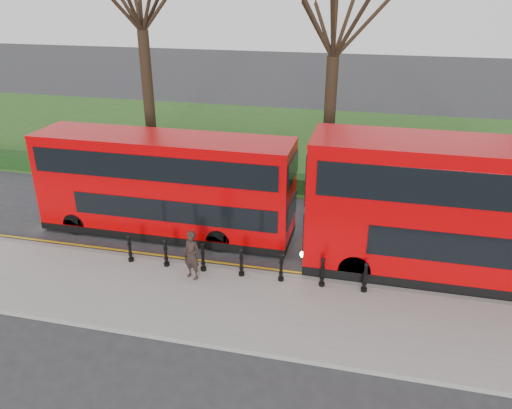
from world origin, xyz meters
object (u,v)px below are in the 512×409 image
(bollard_row, at_px, (241,262))
(bus_lead, at_px, (165,186))
(bus_rear, at_px, (494,216))
(pedestrian, at_px, (192,255))

(bollard_row, distance_m, bus_lead, 4.88)
(bollard_row, xyz_separation_m, bus_lead, (-3.82, 2.71, 1.37))
(bus_rear, distance_m, pedestrian, 9.90)
(pedestrian, bearing_deg, bollard_row, 37.69)
(bus_rear, relative_size, pedestrian, 6.91)
(bollard_row, xyz_separation_m, pedestrian, (-1.56, -0.53, 0.37))
(bus_lead, height_order, bus_rear, bus_rear)
(bollard_row, relative_size, bus_rear, 0.70)
(bus_lead, relative_size, bus_rear, 0.84)
(bus_lead, bearing_deg, bus_rear, -4.17)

